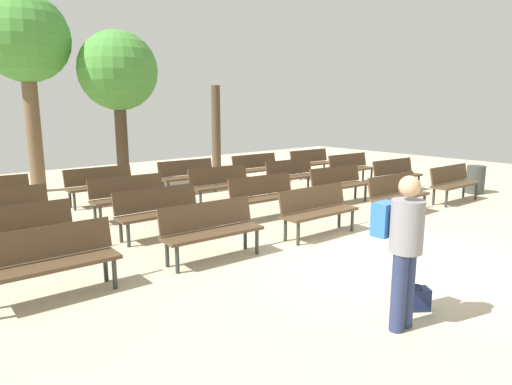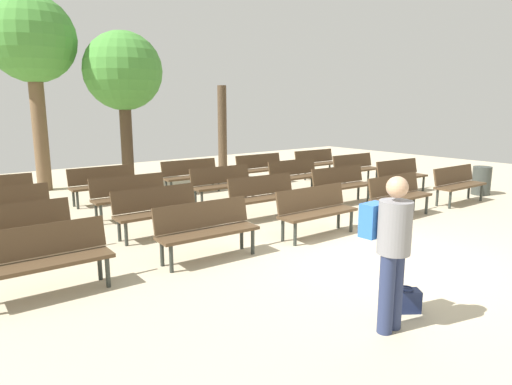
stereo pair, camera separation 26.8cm
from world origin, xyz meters
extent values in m
plane|color=#BCAD8E|center=(0.00, 0.00, 0.00)|extent=(26.70, 26.70, 0.00)
cube|color=#4C3823|center=(-4.46, 1.78, 0.43)|extent=(1.62, 0.50, 0.05)
cube|color=#4C3823|center=(-4.45, 1.98, 0.68)|extent=(1.60, 0.18, 0.40)
cylinder|color=#2D332D|center=(-3.77, 1.59, 0.20)|extent=(0.06, 0.06, 0.40)
cylinder|color=#2D332D|center=(-3.75, 1.91, 0.20)|extent=(0.06, 0.06, 0.40)
cube|color=#4C3823|center=(-2.16, 1.66, 0.43)|extent=(1.62, 0.54, 0.05)
cube|color=#4C3823|center=(-2.15, 1.86, 0.68)|extent=(1.60, 0.22, 0.40)
cylinder|color=#2D332D|center=(-2.87, 1.54, 0.20)|extent=(0.06, 0.06, 0.40)
cylinder|color=#2D332D|center=(-1.47, 1.45, 0.20)|extent=(0.06, 0.06, 0.40)
cylinder|color=#2D332D|center=(-2.85, 1.86, 0.20)|extent=(0.06, 0.06, 0.40)
cylinder|color=#2D332D|center=(-1.45, 1.77, 0.20)|extent=(0.06, 0.06, 0.40)
cube|color=#4C3823|center=(0.05, 1.48, 0.43)|extent=(1.61, 0.49, 0.05)
cube|color=#4C3823|center=(0.06, 1.68, 0.68)|extent=(1.60, 0.17, 0.40)
cylinder|color=#2D332D|center=(-0.65, 1.34, 0.20)|extent=(0.06, 0.06, 0.40)
cylinder|color=#2D332D|center=(0.75, 1.30, 0.20)|extent=(0.06, 0.06, 0.40)
cylinder|color=#2D332D|center=(-0.64, 1.66, 0.20)|extent=(0.06, 0.06, 0.40)
cylinder|color=#2D332D|center=(0.76, 1.62, 0.20)|extent=(0.06, 0.06, 0.40)
cube|color=#4C3823|center=(2.43, 1.37, 0.43)|extent=(1.61, 0.48, 0.05)
cube|color=#4C3823|center=(2.43, 1.57, 0.68)|extent=(1.60, 0.16, 0.40)
cylinder|color=#2D332D|center=(1.72, 1.23, 0.20)|extent=(0.06, 0.06, 0.40)
cylinder|color=#2D332D|center=(3.12, 1.19, 0.20)|extent=(0.06, 0.06, 0.40)
cylinder|color=#2D332D|center=(1.73, 1.55, 0.20)|extent=(0.06, 0.06, 0.40)
cylinder|color=#2D332D|center=(3.13, 1.51, 0.20)|extent=(0.06, 0.06, 0.40)
cube|color=#4C3823|center=(4.71, 1.28, 0.43)|extent=(1.61, 0.49, 0.05)
cube|color=#4C3823|center=(4.72, 1.48, 0.68)|extent=(1.60, 0.18, 0.40)
cylinder|color=#2D332D|center=(4.01, 1.14, 0.20)|extent=(0.06, 0.06, 0.40)
cylinder|color=#2D332D|center=(5.41, 1.09, 0.20)|extent=(0.06, 0.06, 0.40)
cylinder|color=#2D332D|center=(4.02, 1.46, 0.20)|extent=(0.06, 0.06, 0.40)
cylinder|color=#2D332D|center=(5.42, 1.41, 0.20)|extent=(0.06, 0.06, 0.40)
cube|color=#4C3823|center=(-4.45, 3.35, 0.43)|extent=(1.62, 0.52, 0.05)
cube|color=#4C3823|center=(-4.44, 3.55, 0.68)|extent=(1.60, 0.20, 0.40)
cylinder|color=#2D332D|center=(-3.76, 3.16, 0.20)|extent=(0.06, 0.06, 0.40)
cylinder|color=#2D332D|center=(-3.74, 3.48, 0.20)|extent=(0.06, 0.06, 0.40)
cube|color=#4C3823|center=(-2.17, 3.25, 0.43)|extent=(1.61, 0.49, 0.05)
cube|color=#4C3823|center=(-2.16, 3.45, 0.68)|extent=(1.60, 0.18, 0.40)
cylinder|color=#2D332D|center=(-2.87, 3.11, 0.20)|extent=(0.06, 0.06, 0.40)
cylinder|color=#2D332D|center=(-1.47, 3.07, 0.20)|extent=(0.06, 0.06, 0.40)
cylinder|color=#2D332D|center=(-2.86, 3.43, 0.20)|extent=(0.06, 0.06, 0.40)
cylinder|color=#2D332D|center=(-1.46, 3.39, 0.20)|extent=(0.06, 0.06, 0.40)
cube|color=#4C3823|center=(0.18, 3.08, 0.43)|extent=(1.62, 0.54, 0.05)
cube|color=#4C3823|center=(0.19, 3.28, 0.68)|extent=(1.60, 0.22, 0.40)
cylinder|color=#2D332D|center=(-0.53, 2.96, 0.20)|extent=(0.06, 0.06, 0.40)
cylinder|color=#2D332D|center=(0.87, 2.88, 0.20)|extent=(0.06, 0.06, 0.40)
cylinder|color=#2D332D|center=(-0.51, 3.28, 0.20)|extent=(0.06, 0.06, 0.40)
cylinder|color=#2D332D|center=(0.89, 3.20, 0.20)|extent=(0.06, 0.06, 0.40)
cube|color=#4C3823|center=(2.46, 2.97, 0.43)|extent=(1.63, 0.55, 0.05)
cube|color=#4C3823|center=(2.48, 3.17, 0.68)|extent=(1.60, 0.23, 0.40)
cylinder|color=#2D332D|center=(1.76, 2.86, 0.20)|extent=(0.06, 0.06, 0.40)
cylinder|color=#2D332D|center=(3.15, 2.77, 0.20)|extent=(0.06, 0.06, 0.40)
cylinder|color=#2D332D|center=(1.78, 3.18, 0.20)|extent=(0.06, 0.06, 0.40)
cylinder|color=#2D332D|center=(3.17, 3.09, 0.20)|extent=(0.06, 0.06, 0.40)
cube|color=#4C3823|center=(4.76, 2.89, 0.43)|extent=(1.62, 0.54, 0.05)
cube|color=#4C3823|center=(4.77, 3.09, 0.68)|extent=(1.60, 0.22, 0.40)
cylinder|color=#2D332D|center=(4.05, 2.77, 0.20)|extent=(0.06, 0.06, 0.40)
cylinder|color=#2D332D|center=(5.45, 2.69, 0.20)|extent=(0.06, 0.06, 0.40)
cylinder|color=#2D332D|center=(4.07, 3.09, 0.20)|extent=(0.06, 0.06, 0.40)
cylinder|color=#2D332D|center=(5.47, 3.00, 0.20)|extent=(0.06, 0.06, 0.40)
cube|color=#4C3823|center=(-4.33, 5.03, 0.43)|extent=(1.62, 0.53, 0.05)
cube|color=#4C3823|center=(-4.32, 5.23, 0.68)|extent=(1.60, 0.22, 0.40)
cylinder|color=#2D332D|center=(-3.64, 4.83, 0.20)|extent=(0.06, 0.06, 0.40)
cylinder|color=#2D332D|center=(-3.62, 5.15, 0.20)|extent=(0.06, 0.06, 0.40)
cube|color=#4C3823|center=(-2.00, 4.84, 0.43)|extent=(1.62, 0.51, 0.05)
cube|color=#4C3823|center=(-1.99, 5.04, 0.68)|extent=(1.60, 0.20, 0.40)
cylinder|color=#2D332D|center=(-2.71, 4.71, 0.20)|extent=(0.06, 0.06, 0.40)
cylinder|color=#2D332D|center=(-1.31, 4.65, 0.20)|extent=(0.06, 0.06, 0.40)
cylinder|color=#2D332D|center=(-2.69, 5.03, 0.20)|extent=(0.06, 0.06, 0.40)
cylinder|color=#2D332D|center=(-1.29, 4.97, 0.20)|extent=(0.06, 0.06, 0.40)
cube|color=#4C3823|center=(0.30, 4.77, 0.43)|extent=(1.63, 0.55, 0.05)
cube|color=#4C3823|center=(0.31, 4.97, 0.68)|extent=(1.60, 0.23, 0.40)
cylinder|color=#2D332D|center=(-0.41, 4.66, 0.20)|extent=(0.06, 0.06, 0.40)
cylinder|color=#2D332D|center=(0.98, 4.56, 0.20)|extent=(0.06, 0.06, 0.40)
cylinder|color=#2D332D|center=(-0.39, 4.98, 0.20)|extent=(0.06, 0.06, 0.40)
cylinder|color=#2D332D|center=(1.01, 4.88, 0.20)|extent=(0.06, 0.06, 0.40)
cube|color=#4C3823|center=(2.56, 4.65, 0.43)|extent=(1.61, 0.49, 0.05)
cube|color=#4C3823|center=(2.56, 4.85, 0.68)|extent=(1.60, 0.17, 0.40)
cylinder|color=#2D332D|center=(1.85, 4.51, 0.20)|extent=(0.06, 0.06, 0.40)
cylinder|color=#2D332D|center=(3.25, 4.46, 0.20)|extent=(0.06, 0.06, 0.40)
cylinder|color=#2D332D|center=(1.86, 4.83, 0.20)|extent=(0.06, 0.06, 0.40)
cylinder|color=#2D332D|center=(3.26, 4.78, 0.20)|extent=(0.06, 0.06, 0.40)
cube|color=#4C3823|center=(4.89, 4.52, 0.43)|extent=(1.62, 0.51, 0.05)
cube|color=#4C3823|center=(4.90, 4.72, 0.68)|extent=(1.60, 0.19, 0.40)
cylinder|color=#2D332D|center=(4.19, 4.39, 0.20)|extent=(0.06, 0.06, 0.40)
cylinder|color=#2D332D|center=(5.59, 4.33, 0.20)|extent=(0.06, 0.06, 0.40)
cylinder|color=#2D332D|center=(4.20, 4.71, 0.20)|extent=(0.06, 0.06, 0.40)
cylinder|color=#2D332D|center=(5.60, 4.65, 0.20)|extent=(0.06, 0.06, 0.40)
cylinder|color=#2D332D|center=(-3.57, 6.39, 0.20)|extent=(0.06, 0.06, 0.40)
cylinder|color=#2D332D|center=(-3.55, 6.71, 0.20)|extent=(0.06, 0.06, 0.40)
cube|color=#4C3823|center=(-1.93, 6.53, 0.43)|extent=(1.61, 0.49, 0.05)
cube|color=#4C3823|center=(-1.92, 6.73, 0.68)|extent=(1.60, 0.17, 0.40)
cylinder|color=#2D332D|center=(-2.63, 6.40, 0.20)|extent=(0.06, 0.06, 0.40)
cylinder|color=#2D332D|center=(-1.23, 6.35, 0.20)|extent=(0.06, 0.06, 0.40)
cylinder|color=#2D332D|center=(-2.62, 6.72, 0.20)|extent=(0.06, 0.06, 0.40)
cylinder|color=#2D332D|center=(-1.22, 6.67, 0.20)|extent=(0.06, 0.06, 0.40)
cube|color=#4C3823|center=(0.40, 6.40, 0.43)|extent=(1.62, 0.54, 0.05)
cube|color=#4C3823|center=(0.41, 6.60, 0.68)|extent=(1.60, 0.22, 0.40)
cylinder|color=#2D332D|center=(-0.31, 6.28, 0.20)|extent=(0.06, 0.06, 0.40)
cylinder|color=#2D332D|center=(1.08, 6.20, 0.20)|extent=(0.06, 0.06, 0.40)
cylinder|color=#2D332D|center=(-0.29, 6.60, 0.20)|extent=(0.06, 0.06, 0.40)
cylinder|color=#2D332D|center=(1.11, 6.51, 0.20)|extent=(0.06, 0.06, 0.40)
cube|color=#4C3823|center=(2.70, 6.27, 0.43)|extent=(1.61, 0.49, 0.05)
cube|color=#4C3823|center=(2.71, 6.47, 0.68)|extent=(1.60, 0.18, 0.40)
cylinder|color=#2D332D|center=(1.99, 6.13, 0.20)|extent=(0.06, 0.06, 0.40)
cylinder|color=#2D332D|center=(3.39, 6.08, 0.20)|extent=(0.06, 0.06, 0.40)
cylinder|color=#2D332D|center=(2.00, 6.45, 0.20)|extent=(0.06, 0.06, 0.40)
cylinder|color=#2D332D|center=(3.40, 6.40, 0.20)|extent=(0.06, 0.06, 0.40)
cube|color=#4C3823|center=(4.91, 6.13, 0.43)|extent=(1.62, 0.50, 0.05)
cube|color=#4C3823|center=(4.92, 6.33, 0.68)|extent=(1.60, 0.18, 0.40)
cylinder|color=#2D332D|center=(4.21, 6.00, 0.20)|extent=(0.06, 0.06, 0.40)
cylinder|color=#2D332D|center=(5.61, 5.94, 0.20)|extent=(0.06, 0.06, 0.40)
cylinder|color=#2D332D|center=(4.22, 6.32, 0.20)|extent=(0.06, 0.06, 0.40)
cylinder|color=#2D332D|center=(5.62, 6.26, 0.20)|extent=(0.06, 0.06, 0.40)
cylinder|color=#4C3A28|center=(3.94, 10.14, 1.51)|extent=(0.33, 0.33, 3.01)
cylinder|color=brown|center=(-2.59, 9.32, 1.67)|extent=(0.38, 0.38, 3.34)
sphere|color=#478E38|center=(-2.59, 9.32, 4.02)|extent=(2.25, 2.25, 2.25)
cylinder|color=#4C3A28|center=(-0.54, 8.41, 1.30)|extent=(0.33, 0.33, 2.60)
sphere|color=#478E38|center=(-0.54, 8.41, 3.24)|extent=(2.15, 2.15, 2.15)
cylinder|color=navy|center=(-1.80, -1.39, 0.42)|extent=(0.16, 0.16, 0.85)
cylinder|color=navy|center=(-1.96, -1.39, 0.42)|extent=(0.16, 0.16, 0.85)
cylinder|color=gray|center=(-1.88, -1.39, 1.12)|extent=(0.35, 0.35, 0.55)
sphere|color=tan|center=(-1.88, -1.39, 1.54)|extent=(0.22, 0.22, 0.22)
cube|color=blue|center=(-1.89, -1.13, 1.15)|extent=(0.29, 0.19, 0.36)
cube|color=#192347|center=(-1.36, -1.24, 0.13)|extent=(0.36, 0.33, 0.26)
torus|color=#192347|center=(-1.36, -1.24, 0.28)|extent=(0.16, 0.16, 0.02)
cylinder|color=#383D38|center=(6.21, 1.48, 0.37)|extent=(0.46, 0.46, 0.74)
camera|label=1|loc=(-5.96, -3.80, 2.36)|focal=31.83mm
camera|label=2|loc=(-5.75, -3.97, 2.36)|focal=31.83mm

